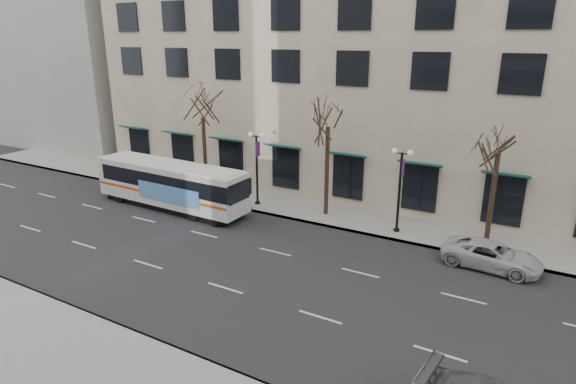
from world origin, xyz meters
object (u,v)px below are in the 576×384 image
Objects in this scene: tree_far_right at (501,135)px; lamp_post_left at (257,165)px; city_bus at (172,184)px; white_pickup at (492,255)px; lamp_post_right at (400,187)px; tree_far_left at (202,104)px; tree_far_mid at (328,112)px.

tree_far_right is 1.55× the size of lamp_post_left.
city_bus reaches higher than white_pickup.
lamp_post_right is (-4.99, -0.60, -3.48)m from tree_far_right.
tree_far_mid is at bearing 0.00° from tree_far_left.
white_pickup is (20.61, -2.60, -6.02)m from tree_far_left.
tree_far_left reaches higher than lamp_post_left.
tree_far_mid is at bearing 6.85° from lamp_post_left.
tree_far_left is 1.60× the size of lamp_post_right.
tree_far_right is (20.00, 0.00, -0.28)m from tree_far_left.
lamp_post_left is 1.07× the size of white_pickup.
tree_far_mid is at bearing 173.17° from lamp_post_right.
tree_far_right reaches higher than lamp_post_right.
lamp_post_left is at bearing 35.26° from city_bus.
lamp_post_left reaches higher than city_bus.
tree_far_right reaches higher than lamp_post_left.
lamp_post_right is at bearing -173.15° from tree_far_right.
tree_far_left is 6.29m from city_bus.
lamp_post_left is at bearing -173.15° from tree_far_mid.
tree_far_left is at bearing 87.17° from white_pickup.
lamp_post_right is 6.36m from white_pickup.
tree_far_mid reaches higher than city_bus.
tree_far_right is 6.11m from lamp_post_right.
lamp_post_right is (10.00, 0.00, 0.00)m from lamp_post_left.
city_bus is at bearing -158.65° from tree_far_mid.
tree_far_mid reaches higher than tree_far_right.
tree_far_mid reaches higher than white_pickup.
tree_far_mid is 1.64× the size of lamp_post_right.
tree_far_left is 21.63m from white_pickup.
tree_far_mid is (10.00, 0.00, 0.21)m from tree_far_left.
city_bus is at bearing -87.91° from tree_far_left.
city_bus is (-4.87, -3.25, -1.21)m from lamp_post_left.
tree_far_mid is 0.73× the size of city_bus.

